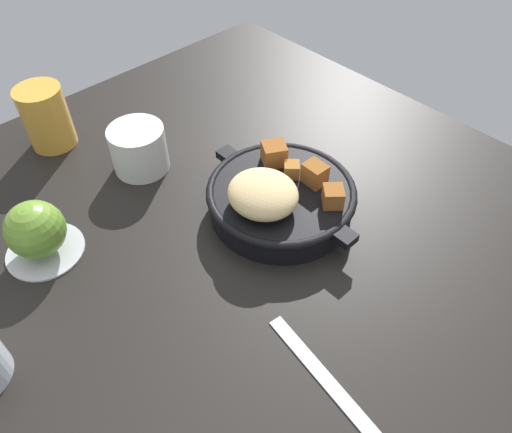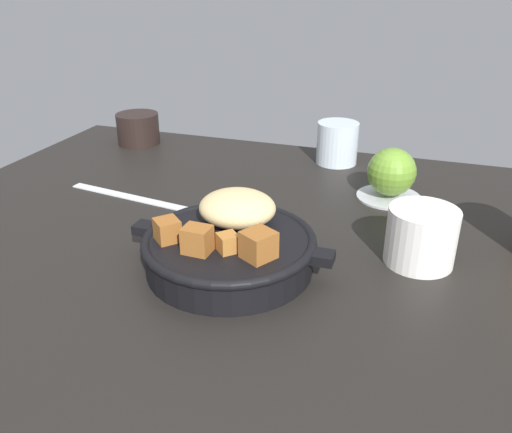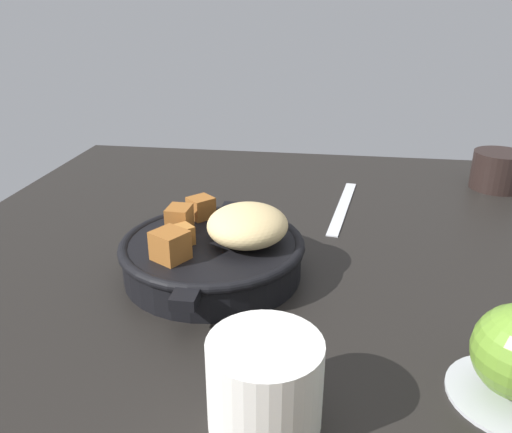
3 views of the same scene
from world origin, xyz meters
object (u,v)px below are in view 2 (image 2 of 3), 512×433
water_glass_short (337,143)px  ceramic_mug_white (421,236)px  butter_knife (128,196)px  cast_iron_skillet (230,244)px  red_apple (392,172)px  coffee_mug_dark (138,129)px

water_glass_short → ceramic_mug_white: size_ratio=0.90×
butter_knife → ceramic_mug_white: size_ratio=2.61×
cast_iron_skillet → butter_knife: 27.09cm
butter_knife → red_apple: bearing=26.3°
butter_knife → ceramic_mug_white: (44.27, -5.94, 3.35)cm
cast_iron_skillet → red_apple: size_ratio=3.35×
coffee_mug_dark → ceramic_mug_white: (56.87, -31.07, 0.47)cm
red_apple → cast_iron_skillet: bearing=-120.4°
cast_iron_skillet → water_glass_short: bearing=83.0°
coffee_mug_dark → water_glass_short: bearing=1.9°
water_glass_short → butter_knife: bearing=-136.5°
red_apple → butter_knife: (-38.83, -13.00, -4.15)cm
butter_knife → water_glass_short: water_glass_short is taller
butter_knife → water_glass_short: size_ratio=2.90×
red_apple → coffee_mug_dark: (-51.43, 12.12, -1.27)cm
cast_iron_skillet → coffee_mug_dark: size_ratio=2.95×
butter_knife → ceramic_mug_white: 44.79cm
cast_iron_skillet → red_apple: 31.66cm
coffee_mug_dark → water_glass_short: water_glass_short is taller
water_glass_short → ceramic_mug_white: bearing=-63.2°
butter_knife → ceramic_mug_white: ceramic_mug_white is taller
coffee_mug_dark → red_apple: bearing=-13.3°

